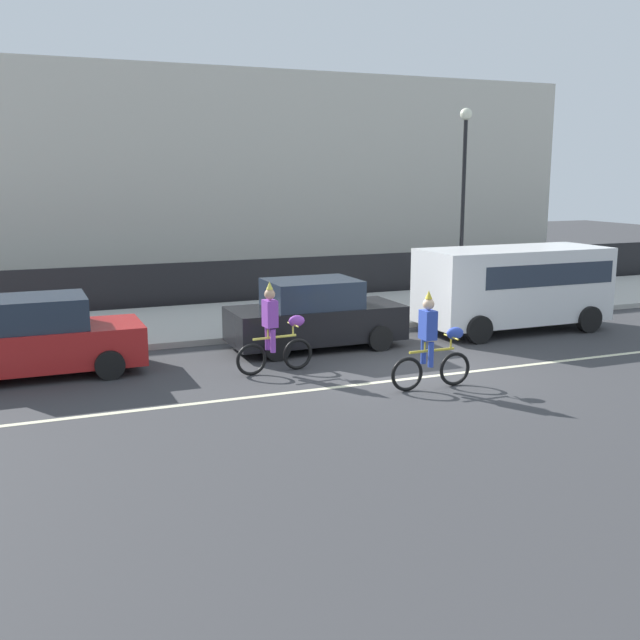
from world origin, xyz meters
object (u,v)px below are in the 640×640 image
at_px(street_lamp_post, 464,177).
at_px(parked_car_black, 315,316).
at_px(parade_cyclist_purple, 275,333).
at_px(parked_van_white, 515,282).
at_px(parked_car_red, 38,338).
at_px(parade_cyclist_cobalt, 433,346).

bearing_deg(street_lamp_post, parked_car_black, -150.33).
xyz_separation_m(parade_cyclist_purple, parked_van_white, (7.24, 1.69, 0.44)).
bearing_deg(parked_car_black, parked_van_white, -0.99).
bearing_deg(parked_car_red, parked_car_black, 1.58).
distance_m(parade_cyclist_cobalt, parked_car_black, 4.13).
relative_size(parade_cyclist_purple, street_lamp_post, 0.33).
bearing_deg(parked_van_white, parade_cyclist_cobalt, -140.76).
xyz_separation_m(parade_cyclist_purple, parked_car_black, (1.60, 1.79, -0.06)).
distance_m(parked_van_white, parked_car_red, 11.81).
bearing_deg(parade_cyclist_purple, street_lamp_post, 34.21).
bearing_deg(parked_van_white, street_lamp_post, 79.15).
relative_size(parade_cyclist_cobalt, parked_van_white, 0.38).
height_order(parade_cyclist_purple, parked_car_red, parade_cyclist_purple).
xyz_separation_m(parade_cyclist_cobalt, parked_car_red, (-6.96, 3.88, -0.06)).
bearing_deg(parked_car_black, parade_cyclist_purple, -131.79).
xyz_separation_m(parked_van_white, parked_car_red, (-11.80, -0.07, -0.50)).
distance_m(parked_car_black, parked_car_red, 6.16).
xyz_separation_m(parked_van_white, street_lamp_post, (0.71, 3.72, 2.71)).
height_order(parked_van_white, parked_car_black, parked_van_white).
bearing_deg(parade_cyclist_purple, parked_car_black, 48.21).
distance_m(parade_cyclist_purple, parade_cyclist_cobalt, 3.30).
height_order(parked_car_black, parked_car_red, same).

